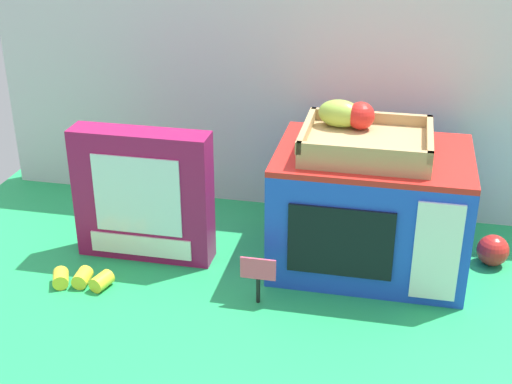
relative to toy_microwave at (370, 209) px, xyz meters
name	(u,v)px	position (x,y,z in m)	size (l,w,h in m)	color
ground_plane	(300,264)	(-0.14, -0.04, -0.13)	(1.70, 1.70, 0.00)	#219E54
display_back_panel	(322,100)	(-0.14, 0.25, 0.15)	(1.61, 0.03, 0.55)	silver
toy_microwave	(370,209)	(0.00, 0.00, 0.00)	(0.40, 0.30, 0.26)	blue
food_groups_crate	(363,138)	(-0.03, 0.00, 0.16)	(0.25, 0.22, 0.09)	tan
cookie_set_box	(143,195)	(-0.48, -0.07, 0.02)	(0.30, 0.07, 0.29)	#99144C
price_sign	(258,274)	(-0.20, -0.20, -0.06)	(0.07, 0.01, 0.10)	black
loose_toy_banana	(82,279)	(-0.56, -0.22, -0.11)	(0.13, 0.06, 0.03)	yellow
loose_toy_apple	(493,250)	(0.26, 0.05, -0.09)	(0.07, 0.07, 0.07)	red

